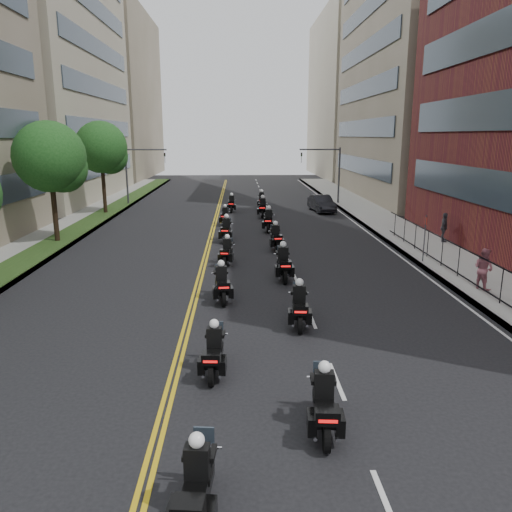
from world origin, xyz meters
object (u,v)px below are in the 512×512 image
Objects in this scene: motorcycle_11 at (263,208)px; pedestrian_b at (484,269)px; motorcycle_9 at (269,221)px; pedestrian_c at (444,227)px; motorcycle_10 at (225,217)px; motorcycle_8 at (226,231)px; motorcycle_6 at (227,253)px; motorcycle_4 at (222,285)px; motorcycle_2 at (214,353)px; motorcycle_3 at (299,308)px; motorcycle_13 at (262,201)px; motorcycle_5 at (283,265)px; motorcycle_12 at (232,205)px; parked_sedan at (322,203)px; motorcycle_1 at (324,405)px; motorcycle_0 at (197,489)px; motorcycle_7 at (276,238)px.

motorcycle_11 is 1.38× the size of pedestrian_b.
motorcycle_9 is at bearing 5.46° from pedestrian_b.
motorcycle_10 is at bearing 87.86° from pedestrian_c.
motorcycle_6 is at bearing -83.70° from motorcycle_8.
motorcycle_2 is at bearing -97.26° from motorcycle_4.
motorcycle_13 is (0.04, 30.30, -0.00)m from motorcycle_3.
motorcycle_3 reaches higher than motorcycle_2.
motorcycle_2 is 0.87× the size of motorcycle_11.
motorcycle_5 is 9.41m from motorcycle_8.
motorcycle_8 is 15.65m from motorcycle_13.
parked_sedan is at bearing 1.99° from motorcycle_12.
motorcycle_1 is at bearing -78.17° from motorcycle_10.
motorcycle_3 is 1.29× the size of pedestrian_c.
motorcycle_2 is at bearing -111.68° from parked_sedan.
motorcycle_11 is (2.77, 21.86, 0.06)m from motorcycle_4.
motorcycle_13 is at bearing 83.55° from motorcycle_8.
motorcycle_13 is at bearing 76.14° from motorcycle_10.
motorcycle_10 is at bearing 96.88° from motorcycle_8.
motorcycle_5 is 8.92m from pedestrian_b.
motorcycle_12 is (0.17, 37.18, 0.01)m from motorcycle_0.
motorcycle_5 reaches higher than motorcycle_4.
motorcycle_7 is at bearing 83.29° from motorcycle_2.
pedestrian_c is (10.87, 13.68, 0.38)m from motorcycle_3.
motorcycle_4 is 0.93× the size of motorcycle_5.
motorcycle_9 is 16.98m from pedestrian_b.
motorcycle_12 is at bearing -137.39° from motorcycle_13.
motorcycle_2 is 22.18m from pedestrian_c.
motorcycle_8 is 1.33× the size of pedestrian_b.
motorcycle_1 is 0.93× the size of motorcycle_5.
motorcycle_7 is 1.00× the size of motorcycle_13.
motorcycle_10 is at bearing 9.25° from pedestrian_b.
motorcycle_0 is 0.97× the size of motorcycle_7.
motorcycle_4 is at bearing -115.34° from parked_sedan.
motorcycle_13 reaches higher than motorcycle_2.
motorcycle_5 is at bearing 94.51° from motorcycle_3.
motorcycle_0 is at bearing 113.83° from pedestrian_b.
motorcycle_11 is at bearing 55.37° from motorcycle_10.
motorcycle_3 is 0.95× the size of motorcycle_5.
motorcycle_7 reaches higher than motorcycle_6.
motorcycle_3 reaches higher than motorcycle_6.
motorcycle_1 is 13.65m from pedestrian_b.
pedestrian_b reaches higher than motorcycle_7.
motorcycle_8 is 0.54× the size of parked_sedan.
motorcycle_2 is 1.00× the size of motorcycle_6.
motorcycle_7 is at bearing -34.76° from motorcycle_8.
motorcycle_10 is 21.02m from pedestrian_b.
motorcycle_9 is at bearing 86.24° from motorcycle_2.
motorcycle_9 is 11.91m from motorcycle_13.
parked_sedan is (8.28, 31.44, 0.09)m from motorcycle_2.
pedestrian_c is at bearing 2.37° from motorcycle_7.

